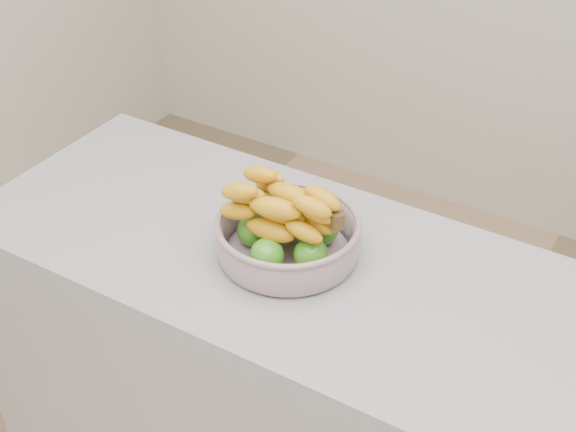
# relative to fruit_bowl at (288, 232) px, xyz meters

# --- Properties ---
(fruit_bowl) EXTENTS (0.30, 0.30, 0.18)m
(fruit_bowl) POSITION_rel_fruit_bowl_xyz_m (0.00, 0.00, 0.00)
(fruit_bowl) COLOR #A7BAC9
(fruit_bowl) RESTS_ON counter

